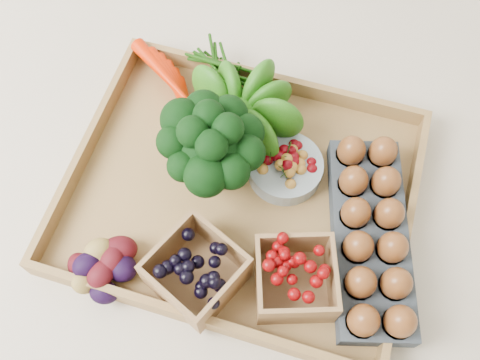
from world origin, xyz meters
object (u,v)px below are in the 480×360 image
(tray, at_px, (240,194))
(broccoli, at_px, (213,160))
(cherry_bowl, at_px, (285,168))
(egg_carton, at_px, (369,237))

(tray, xyz_separation_m, broccoli, (-0.05, 0.01, 0.07))
(tray, distance_m, broccoli, 0.09)
(broccoli, distance_m, cherry_bowl, 0.13)
(broccoli, xyz_separation_m, cherry_bowl, (0.11, 0.04, -0.05))
(egg_carton, bearing_deg, broccoli, 157.07)
(broccoli, relative_size, egg_carton, 0.51)
(cherry_bowl, distance_m, egg_carton, 0.18)
(cherry_bowl, xyz_separation_m, egg_carton, (0.16, -0.08, 0.00))
(egg_carton, bearing_deg, cherry_bowl, 137.59)
(tray, bearing_deg, broccoli, 166.33)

